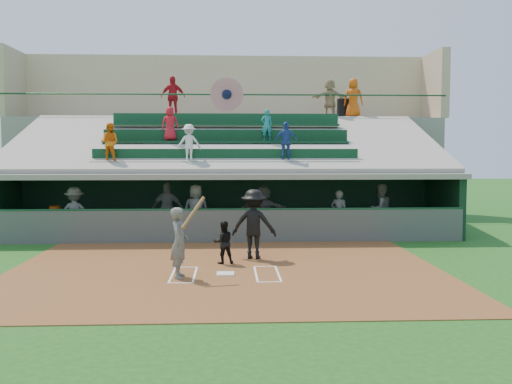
{
  "coord_description": "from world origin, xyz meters",
  "views": [
    {
      "loc": [
        0.1,
        -13.84,
        3.01
      ],
      "look_at": [
        0.92,
        3.5,
        1.8
      ],
      "focal_mm": 40.0,
      "sensor_mm": 36.0,
      "label": 1
    }
  ],
  "objects_px": {
    "batter_at_plate": "(179,242)",
    "water_cooler": "(55,212)",
    "home_plate": "(225,274)",
    "catcher": "(223,242)",
    "trash_bin": "(344,109)",
    "white_table": "(54,227)"
  },
  "relations": [
    {
      "from": "catcher",
      "to": "water_cooler",
      "type": "xyz_separation_m",
      "value": [
        -5.99,
        5.12,
        0.33
      ]
    },
    {
      "from": "batter_at_plate",
      "to": "white_table",
      "type": "distance_m",
      "value": 8.52
    },
    {
      "from": "batter_at_plate",
      "to": "catcher",
      "type": "relative_size",
      "value": 1.7
    },
    {
      "from": "home_plate",
      "to": "batter_at_plate",
      "type": "xyz_separation_m",
      "value": [
        -1.09,
        -0.32,
        0.84
      ]
    },
    {
      "from": "batter_at_plate",
      "to": "catcher",
      "type": "height_order",
      "value": "batter_at_plate"
    },
    {
      "from": "home_plate",
      "to": "water_cooler",
      "type": "xyz_separation_m",
      "value": [
        -6.06,
        6.48,
        0.88
      ]
    },
    {
      "from": "water_cooler",
      "to": "trash_bin",
      "type": "bearing_deg",
      "value": 29.54
    },
    {
      "from": "water_cooler",
      "to": "trash_bin",
      "type": "relative_size",
      "value": 0.43
    },
    {
      "from": "batter_at_plate",
      "to": "water_cooler",
      "type": "height_order",
      "value": "batter_at_plate"
    },
    {
      "from": "trash_bin",
      "to": "home_plate",
      "type": "bearing_deg",
      "value": -112.91
    },
    {
      "from": "catcher",
      "to": "trash_bin",
      "type": "xyz_separation_m",
      "value": [
        5.57,
        11.67,
        4.47
      ]
    },
    {
      "from": "home_plate",
      "to": "white_table",
      "type": "distance_m",
      "value": 8.97
    },
    {
      "from": "white_table",
      "to": "trash_bin",
      "type": "distance_m",
      "value": 14.13
    },
    {
      "from": "water_cooler",
      "to": "home_plate",
      "type": "bearing_deg",
      "value": -46.91
    },
    {
      "from": "catcher",
      "to": "trash_bin",
      "type": "bearing_deg",
      "value": -128.55
    },
    {
      "from": "catcher",
      "to": "white_table",
      "type": "xyz_separation_m",
      "value": [
        -6.07,
        5.17,
        -0.22
      ]
    },
    {
      "from": "catcher",
      "to": "water_cooler",
      "type": "distance_m",
      "value": 7.89
    },
    {
      "from": "home_plate",
      "to": "catcher",
      "type": "height_order",
      "value": "catcher"
    },
    {
      "from": "trash_bin",
      "to": "water_cooler",
      "type": "bearing_deg",
      "value": -150.46
    },
    {
      "from": "white_table",
      "to": "water_cooler",
      "type": "bearing_deg",
      "value": -49.78
    },
    {
      "from": "water_cooler",
      "to": "trash_bin",
      "type": "distance_m",
      "value": 13.92
    },
    {
      "from": "white_table",
      "to": "water_cooler",
      "type": "xyz_separation_m",
      "value": [
        0.07,
        -0.05,
        0.54
      ]
    }
  ]
}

